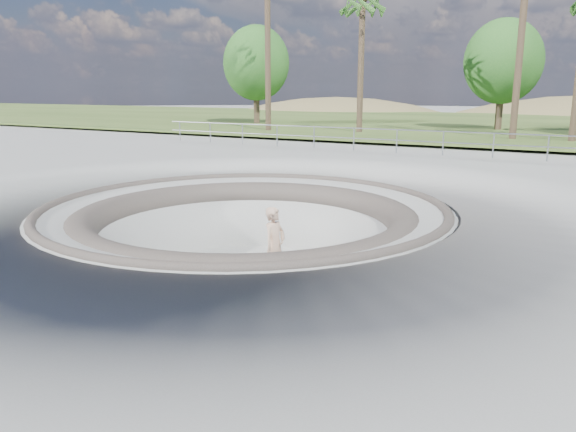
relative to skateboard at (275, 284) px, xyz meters
name	(u,v)px	position (x,y,z in m)	size (l,w,h in m)	color
ground	(245,206)	(-0.98, 0.20, 1.83)	(180.00, 180.00, 0.00)	#A4A39F
skate_bowl	(246,275)	(-0.98, 0.20, 0.00)	(14.00, 14.00, 4.10)	#A4A39F
grass_strip	(487,124)	(-0.98, 34.20, 2.05)	(180.00, 36.00, 0.12)	#394F1F
distant_hills	(555,179)	(2.80, 57.38, -5.19)	(103.20, 45.00, 28.60)	olive
safety_railing	(397,141)	(-0.98, 12.20, 2.52)	(25.00, 0.06, 1.03)	gray
skateboard	(275,284)	(0.00, 0.00, 0.00)	(0.88, 0.29, 0.09)	#9B5F3E
skater	(275,246)	(0.00, 0.00, 0.99)	(0.71, 0.46, 1.93)	tan
palm_b	(363,5)	(-6.33, 21.18, 9.49)	(2.60, 2.60, 8.76)	brown
bushy_tree_left	(256,63)	(-16.53, 25.62, 6.56)	(5.10, 4.64, 7.36)	brown
bushy_tree_mid	(503,62)	(0.82, 27.47, 6.38)	(4.90, 4.46, 7.07)	brown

